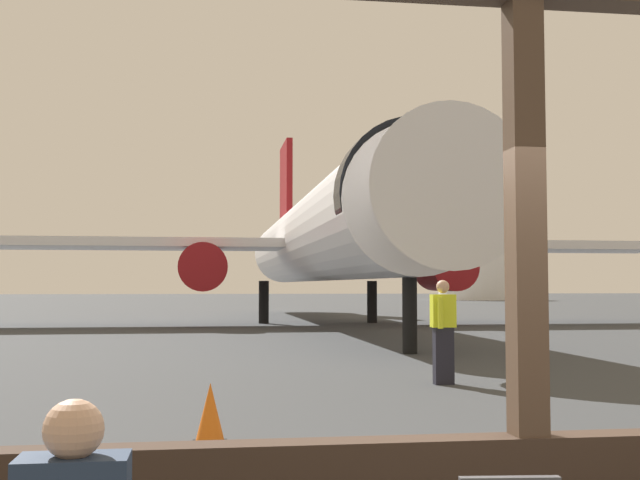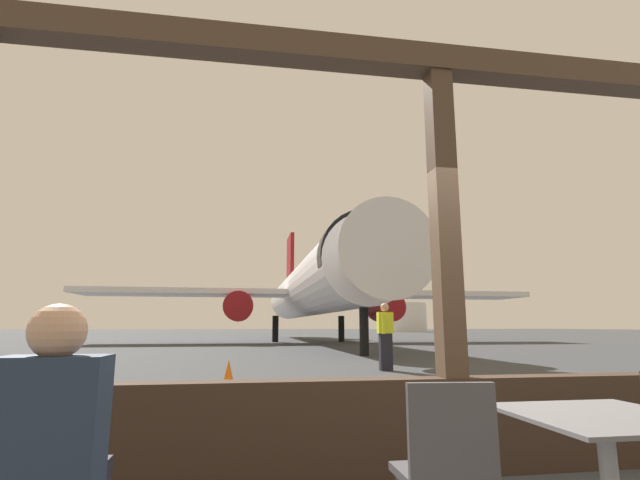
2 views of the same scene
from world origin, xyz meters
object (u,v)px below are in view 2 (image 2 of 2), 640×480
at_px(seated_passenger, 55,449).
at_px(airplane, 312,289).
at_px(fuel_storage_tank, 404,317).
at_px(cafe_chair_aisle_left, 447,462).
at_px(ground_crew_worker, 385,335).
at_px(traffic_cone, 228,382).

bearing_deg(seated_passenger, airplane, 79.83).
distance_m(airplane, fuel_storage_tank, 59.76).
bearing_deg(cafe_chair_aisle_left, airplane, 82.94).
xyz_separation_m(seated_passenger, airplane, (5.37, 29.93, 2.97)).
distance_m(ground_crew_worker, fuel_storage_tank, 78.68).
xyz_separation_m(seated_passenger, fuel_storage_tank, (30.92, 83.94, 2.01)).
bearing_deg(traffic_cone, ground_crew_worker, 49.45).
bearing_deg(fuel_storage_tank, seated_passenger, -110.22).
height_order(ground_crew_worker, fuel_storage_tank, fuel_storage_tank).
bearing_deg(seated_passenger, cafe_chair_aisle_left, 1.64).
distance_m(cafe_chair_aisle_left, traffic_cone, 5.41).
relative_size(seated_passenger, ground_crew_worker, 0.71).
bearing_deg(fuel_storage_tank, traffic_cone, -111.14).
relative_size(airplane, fuel_storage_tank, 4.19).
distance_m(airplane, ground_crew_worker, 20.26).
relative_size(traffic_cone, fuel_storage_tank, 0.07).
height_order(airplane, ground_crew_worker, airplane).
relative_size(ground_crew_worker, fuel_storage_tank, 0.20).
relative_size(cafe_chair_aisle_left, airplane, 0.03).
distance_m(traffic_cone, fuel_storage_tank, 84.32).
bearing_deg(fuel_storage_tank, cafe_chair_aisle_left, -109.22).
bearing_deg(airplane, cafe_chair_aisle_left, -97.06).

